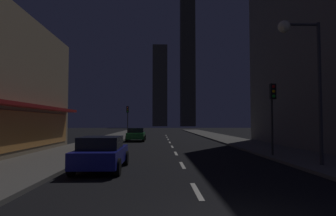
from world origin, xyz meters
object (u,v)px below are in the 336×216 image
object	(u,v)px
car_parked_far	(136,134)
traffic_light_near_right	(273,103)
fire_hydrant_far_left	(98,143)
car_parked_near	(102,153)
traffic_light_far_left	(128,114)
street_lamp_right	(301,57)

from	to	relation	value
car_parked_far	traffic_light_near_right	xyz separation A→B (m)	(9.10, -15.14, 2.45)
fire_hydrant_far_left	traffic_light_near_right	bearing A→B (deg)	-28.99
car_parked_near	car_parked_far	world-z (taller)	same
car_parked_near	traffic_light_near_right	distance (m)	10.22
car_parked_far	traffic_light_far_left	size ratio (longest dim) A/B	1.01
car_parked_near	car_parked_far	bearing A→B (deg)	90.00
traffic_light_near_right	street_lamp_right	world-z (taller)	street_lamp_right
fire_hydrant_far_left	traffic_light_far_left	bearing A→B (deg)	88.71
fire_hydrant_far_left	traffic_light_near_right	xyz separation A→B (m)	(11.40, -6.32, 2.74)
fire_hydrant_far_left	street_lamp_right	world-z (taller)	street_lamp_right
car_parked_far	fire_hydrant_far_left	xyz separation A→B (m)	(-2.30, -8.82, -0.29)
car_parked_near	fire_hydrant_far_left	bearing A→B (deg)	102.61
traffic_light_near_right	street_lamp_right	xyz separation A→B (m)	(-0.12, -3.72, 1.87)
car_parked_far	fire_hydrant_far_left	bearing A→B (deg)	-104.62
car_parked_near	fire_hydrant_far_left	size ratio (longest dim) A/B	6.48
car_parked_far	traffic_light_near_right	size ratio (longest dim) A/B	1.01
car_parked_near	fire_hydrant_far_left	distance (m)	10.54
car_parked_far	traffic_light_far_left	xyz separation A→B (m)	(-1.90, 8.91, 2.45)
fire_hydrant_far_left	traffic_light_near_right	distance (m)	13.32
traffic_light_near_right	car_parked_near	bearing A→B (deg)	-156.46
street_lamp_right	fire_hydrant_far_left	bearing A→B (deg)	138.33
traffic_light_near_right	street_lamp_right	distance (m)	4.17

